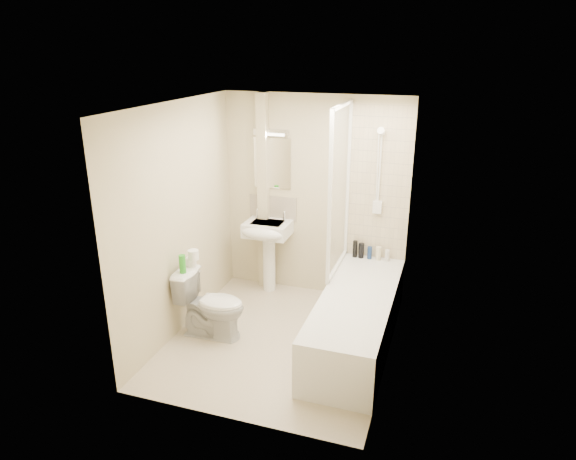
% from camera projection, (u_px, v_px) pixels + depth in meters
% --- Properties ---
extents(floor, '(2.50, 2.50, 0.00)m').
position_uv_depth(floor, '(280.00, 340.00, 5.34)').
color(floor, beige).
rests_on(floor, ground).
extents(wall_back, '(2.20, 0.02, 2.40)m').
position_uv_depth(wall_back, '(314.00, 198.00, 6.05)').
color(wall_back, beige).
rests_on(wall_back, ground).
extents(wall_left, '(0.02, 2.50, 2.40)m').
position_uv_depth(wall_left, '(179.00, 221.00, 5.26)').
color(wall_left, beige).
rests_on(wall_left, ground).
extents(wall_right, '(0.02, 2.50, 2.40)m').
position_uv_depth(wall_right, '(395.00, 246.00, 4.61)').
color(wall_right, beige).
rests_on(wall_right, ground).
extents(ceiling, '(2.20, 2.50, 0.02)m').
position_uv_depth(ceiling, '(279.00, 105.00, 4.52)').
color(ceiling, white).
rests_on(ceiling, wall_back).
extents(tile_back, '(0.70, 0.01, 1.75)m').
position_uv_depth(tile_back, '(379.00, 185.00, 5.74)').
color(tile_back, beige).
rests_on(tile_back, wall_back).
extents(tile_right, '(0.01, 2.10, 1.75)m').
position_uv_depth(tile_right, '(398.00, 215.00, 4.71)').
color(tile_right, beige).
rests_on(tile_right, wall_right).
extents(pipe_boxing, '(0.12, 0.12, 2.40)m').
position_uv_depth(pipe_boxing, '(264.00, 195.00, 6.18)').
color(pipe_boxing, beige).
rests_on(pipe_boxing, ground).
extents(splashback, '(0.60, 0.02, 0.30)m').
position_uv_depth(splashback, '(273.00, 208.00, 6.25)').
color(splashback, beige).
rests_on(splashback, wall_back).
extents(mirror, '(0.46, 0.01, 0.60)m').
position_uv_depth(mirror, '(272.00, 163.00, 6.06)').
color(mirror, white).
rests_on(mirror, wall_back).
extents(strip_light, '(0.42, 0.07, 0.07)m').
position_uv_depth(strip_light, '(271.00, 132.00, 5.92)').
color(strip_light, silver).
rests_on(strip_light, wall_back).
extents(bathtub, '(0.70, 2.10, 0.55)m').
position_uv_depth(bathtub, '(356.00, 318.00, 5.20)').
color(bathtub, white).
rests_on(bathtub, ground).
extents(shower_screen, '(0.04, 0.92, 1.80)m').
position_uv_depth(shower_screen, '(340.00, 190.00, 5.44)').
color(shower_screen, white).
rests_on(shower_screen, bathtub).
extents(shower_fixture, '(0.10, 0.16, 0.99)m').
position_uv_depth(shower_fixture, '(379.00, 175.00, 5.66)').
color(shower_fixture, white).
rests_on(shower_fixture, wall_back).
extents(pedestal_sink, '(0.53, 0.49, 1.03)m').
position_uv_depth(pedestal_sink, '(267.00, 237.00, 6.15)').
color(pedestal_sink, white).
rests_on(pedestal_sink, ground).
extents(bottle_black_a, '(0.05, 0.05, 0.20)m').
position_uv_depth(bottle_black_a, '(355.00, 249.00, 6.00)').
color(bottle_black_a, black).
rests_on(bottle_black_a, bathtub).
extents(bottle_white_a, '(0.05, 0.05, 0.14)m').
position_uv_depth(bottle_white_a, '(362.00, 252.00, 5.99)').
color(bottle_white_a, white).
rests_on(bottle_white_a, bathtub).
extents(bottle_black_b, '(0.06, 0.06, 0.18)m').
position_uv_depth(bottle_black_b, '(361.00, 250.00, 5.98)').
color(bottle_black_b, black).
rests_on(bottle_black_b, bathtub).
extents(bottle_blue, '(0.05, 0.05, 0.15)m').
position_uv_depth(bottle_blue, '(370.00, 253.00, 5.96)').
color(bottle_blue, navy).
rests_on(bottle_blue, bathtub).
extents(bottle_cream, '(0.06, 0.06, 0.16)m').
position_uv_depth(bottle_cream, '(378.00, 253.00, 5.93)').
color(bottle_cream, beige).
rests_on(bottle_cream, bathtub).
extents(bottle_white_b, '(0.05, 0.05, 0.13)m').
position_uv_depth(bottle_white_b, '(387.00, 255.00, 5.90)').
color(bottle_white_b, silver).
rests_on(bottle_white_b, bathtub).
extents(toilet, '(0.45, 0.73, 0.72)m').
position_uv_depth(toilet, '(211.00, 304.00, 5.33)').
color(toilet, white).
rests_on(toilet, ground).
extents(toilet_roll_lower, '(0.11, 0.11, 0.09)m').
position_uv_depth(toilet_roll_lower, '(191.00, 262.00, 5.36)').
color(toilet_roll_lower, white).
rests_on(toilet_roll_lower, toilet).
extents(toilet_roll_upper, '(0.11, 0.11, 0.10)m').
position_uv_depth(toilet_roll_upper, '(193.00, 255.00, 5.29)').
color(toilet_roll_upper, white).
rests_on(toilet_roll_upper, toilet_roll_lower).
extents(green_bottle, '(0.07, 0.07, 0.19)m').
position_uv_depth(green_bottle, '(182.00, 264.00, 5.18)').
color(green_bottle, green).
rests_on(green_bottle, toilet).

